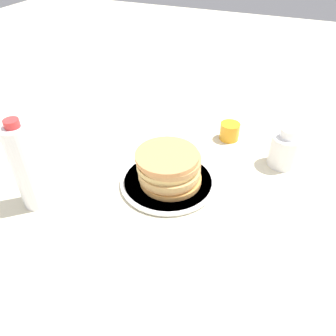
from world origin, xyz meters
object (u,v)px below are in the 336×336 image
pancake_stack (169,167)px  cream_jug (284,150)px  plate (168,181)px  water_bottle_near (26,167)px  juice_glass (230,131)px

pancake_stack → cream_jug: bearing=37.0°
plate → water_bottle_near: size_ratio=1.08×
pancake_stack → cream_jug: (0.28, 0.21, -0.00)m
cream_jug → water_bottle_near: water_bottle_near is taller
plate → cream_jug: cream_jug is taller
plate → pancake_stack: (0.00, 0.00, 0.05)m
pancake_stack → water_bottle_near: 0.36m
juice_glass → water_bottle_near: (-0.38, -0.49, 0.09)m
water_bottle_near → cream_jug: bearing=36.1°
pancake_stack → cream_jug: 0.35m
pancake_stack → juice_glass: bearing=70.9°
pancake_stack → cream_jug: size_ratio=1.49×
plate → juice_glass: (0.10, 0.29, 0.02)m
plate → water_bottle_near: water_bottle_near is taller
cream_jug → water_bottle_near: size_ratio=0.49×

